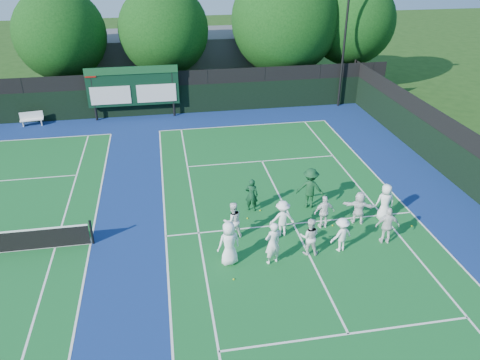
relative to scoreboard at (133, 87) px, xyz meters
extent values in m
plane|color=#193B10|center=(7.01, -15.59, -2.19)|extent=(120.00, 120.00, 0.00)
cube|color=navy|center=(1.01, -14.59, -2.19)|extent=(34.00, 32.00, 0.01)
cube|color=#125A24|center=(7.01, -14.59, -2.18)|extent=(10.97, 23.77, 0.00)
cube|color=silver|center=(7.01, -2.70, -2.18)|extent=(10.97, 0.08, 0.00)
cube|color=silver|center=(1.53, -14.59, -2.18)|extent=(0.08, 23.77, 0.00)
cube|color=silver|center=(12.50, -14.59, -2.18)|extent=(0.08, 23.77, 0.00)
cube|color=silver|center=(2.90, -14.59, -2.18)|extent=(0.08, 23.77, 0.00)
cube|color=silver|center=(11.13, -14.59, -2.18)|extent=(0.08, 23.77, 0.00)
cube|color=silver|center=(7.01, -20.99, -2.18)|extent=(8.23, 0.08, 0.00)
cube|color=silver|center=(7.01, -8.19, -2.18)|extent=(8.23, 0.08, 0.00)
cube|color=silver|center=(7.01, -14.59, -2.18)|extent=(0.08, 12.80, 0.00)
cube|color=silver|center=(-6.99, -2.70, -2.18)|extent=(10.97, 0.08, 0.00)
cube|color=silver|center=(-1.50, -14.59, -2.18)|extent=(0.08, 23.77, 0.00)
cube|color=silver|center=(-2.87, -14.59, -2.18)|extent=(0.08, 23.77, 0.00)
cube|color=black|center=(1.01, 0.41, -1.19)|extent=(34.00, 0.08, 2.00)
cube|color=black|center=(1.01, 0.41, 0.31)|extent=(34.00, 0.05, 1.00)
cylinder|color=black|center=(-2.59, 0.01, -0.44)|extent=(0.16, 0.16, 3.50)
cylinder|color=black|center=(2.61, 0.01, -0.44)|extent=(0.16, 0.16, 3.50)
cube|color=black|center=(0.01, 0.01, 0.01)|extent=(6.00, 0.15, 2.60)
cube|color=#134521|center=(0.01, -0.09, 1.11)|extent=(6.00, 0.05, 0.50)
cube|color=silver|center=(-1.49, -0.09, -0.49)|extent=(2.60, 0.04, 1.20)
cube|color=silver|center=(1.51, -0.09, -0.49)|extent=(2.60, 0.04, 1.20)
cube|color=maroon|center=(-2.59, -0.09, 1.01)|extent=(0.70, 0.04, 0.50)
cube|color=#525257|center=(5.01, 8.41, -0.19)|extent=(18.00, 6.00, 4.00)
cylinder|color=black|center=(14.51, 0.11, 2.81)|extent=(0.16, 0.16, 10.00)
cylinder|color=black|center=(-1.39, -14.59, -1.64)|extent=(0.10, 0.10, 1.10)
cube|color=white|center=(-6.65, -0.29, -1.79)|extent=(1.47, 0.61, 0.06)
cube|color=white|center=(-6.65, -0.14, -1.52)|extent=(1.42, 0.29, 0.48)
cube|color=white|center=(-7.22, -0.29, -2.00)|extent=(0.11, 0.34, 0.38)
cube|color=white|center=(-6.08, -0.29, -2.00)|extent=(0.11, 0.34, 0.38)
cylinder|color=black|center=(-4.73, 3.91, -0.87)|extent=(0.44, 0.44, 2.64)
sphere|color=#0B330D|center=(-4.73, 3.91, 2.80)|extent=(6.28, 6.28, 6.28)
sphere|color=#0B330D|center=(-4.13, 4.21, 2.17)|extent=(4.40, 4.40, 4.40)
cylinder|color=black|center=(2.36, 3.91, -0.86)|extent=(0.44, 0.44, 2.66)
sphere|color=#0B330D|center=(2.36, 3.91, 2.86)|extent=(6.40, 6.40, 6.40)
sphere|color=#0B330D|center=(2.96, 4.21, 2.23)|extent=(4.48, 4.48, 4.48)
cylinder|color=black|center=(11.26, 3.91, -0.94)|extent=(0.44, 0.44, 2.50)
sphere|color=#0B330D|center=(11.26, 3.91, 3.30)|extent=(7.97, 7.97, 7.97)
sphere|color=#0B330D|center=(11.86, 4.21, 2.51)|extent=(5.58, 5.58, 5.58)
cylinder|color=black|center=(16.48, 3.91, -0.78)|extent=(0.44, 0.44, 2.83)
sphere|color=#0B330D|center=(16.48, 3.91, 3.08)|extent=(6.50, 6.50, 6.50)
sphere|color=#0B330D|center=(17.08, 4.21, 2.43)|extent=(4.55, 4.55, 4.55)
sphere|color=#BECD18|center=(3.87, -17.80, -2.16)|extent=(0.07, 0.07, 0.07)
sphere|color=#BECD18|center=(9.36, -14.80, -2.16)|extent=(0.07, 0.07, 0.07)
sphere|color=#BECD18|center=(11.97, -15.66, -2.16)|extent=(0.07, 0.07, 0.07)
sphere|color=#BECD18|center=(5.12, -13.85, -2.16)|extent=(0.07, 0.07, 0.07)
sphere|color=#BECD18|center=(5.82, -13.29, -2.16)|extent=(0.07, 0.07, 0.07)
sphere|color=#BECD18|center=(8.64, -15.04, -2.16)|extent=(0.07, 0.07, 0.07)
imported|color=white|center=(3.87, -16.77, -1.28)|extent=(1.01, 0.80, 1.81)
imported|color=white|center=(5.48, -17.04, -1.30)|extent=(0.76, 0.61, 1.79)
imported|color=silver|center=(7.02, -16.71, -1.40)|extent=(0.89, 0.76, 1.58)
imported|color=white|center=(8.33, -16.72, -1.46)|extent=(1.06, 0.80, 1.46)
imported|color=white|center=(10.32, -16.54, -1.38)|extent=(1.00, 0.55, 1.62)
imported|color=white|center=(4.27, -15.10, -1.37)|extent=(0.92, 0.79, 1.63)
imported|color=white|center=(6.31, -15.29, -1.39)|extent=(1.05, 0.62, 1.61)
imported|color=white|center=(8.19, -15.04, -1.43)|extent=(0.92, 0.43, 1.53)
imported|color=white|center=(9.79, -14.94, -1.44)|extent=(1.46, 0.93, 1.50)
imported|color=white|center=(11.02, -14.82, -1.35)|extent=(0.85, 0.58, 1.68)
imported|color=#0E361D|center=(5.44, -13.15, -1.39)|extent=(0.67, 0.55, 1.59)
imported|color=#103C1E|center=(8.11, -13.29, -1.22)|extent=(1.42, 1.12, 1.93)
camera|label=1|loc=(1.81, -30.97, 8.96)|focal=35.00mm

